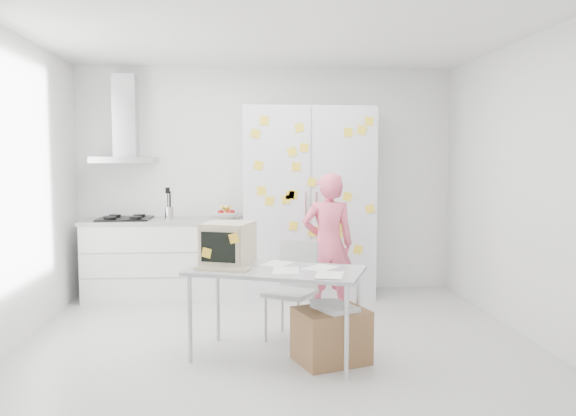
{
  "coord_description": "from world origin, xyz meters",
  "views": [
    {
      "loc": [
        -0.31,
        -4.81,
        1.61
      ],
      "look_at": [
        0.15,
        0.8,
        1.12
      ],
      "focal_mm": 35.0,
      "sensor_mm": 36.0,
      "label": 1
    }
  ],
  "objects": [
    {
      "name": "counter_run",
      "position": [
        -1.2,
        1.7,
        0.47
      ],
      "size": [
        1.84,
        0.63,
        1.28
      ],
      "color": "white",
      "rests_on": "ground"
    },
    {
      "name": "person",
      "position": [
        0.57,
        0.84,
        0.73
      ],
      "size": [
        0.55,
        0.37,
        1.47
      ],
      "primitive_type": "imported",
      "rotation": [
        0.0,
        0.0,
        3.17
      ],
      "color": "#F45F7C",
      "rests_on": "ground"
    },
    {
      "name": "tall_cabinet",
      "position": [
        0.45,
        1.67,
        1.1
      ],
      "size": [
        1.5,
        0.68,
        2.2
      ],
      "color": "silver",
      "rests_on": "ground"
    },
    {
      "name": "ceiling",
      "position": [
        0.0,
        0.0,
        2.7
      ],
      "size": [
        4.5,
        4.0,
        0.02
      ],
      "primitive_type": "cube",
      "color": "white",
      "rests_on": "walls"
    },
    {
      "name": "desk",
      "position": [
        -0.29,
        -0.26,
        0.82
      ],
      "size": [
        1.51,
        1.11,
        1.09
      ],
      "rotation": [
        0.0,
        0.0,
        -0.35
      ],
      "color": "#A2A8AD",
      "rests_on": "ground"
    },
    {
      "name": "walls",
      "position": [
        0.0,
        0.72,
        1.35
      ],
      "size": [
        4.52,
        4.01,
        2.7
      ],
      "color": "white",
      "rests_on": "ground"
    },
    {
      "name": "chair",
      "position": [
        0.14,
        0.13,
        0.49
      ],
      "size": [
        0.54,
        0.54,
        0.87
      ],
      "rotation": [
        0.0,
        0.0,
        -0.55
      ],
      "color": "#ABABA9",
      "rests_on": "ground"
    },
    {
      "name": "cardboard_box",
      "position": [
        0.39,
        -0.51,
        0.22
      ],
      "size": [
        0.64,
        0.57,
        0.47
      ],
      "rotation": [
        0.0,
        0.0,
        0.33
      ],
      "color": "olive",
      "rests_on": "ground"
    },
    {
      "name": "floor",
      "position": [
        0.0,
        0.0,
        -0.01
      ],
      "size": [
        4.5,
        4.0,
        0.02
      ],
      "primitive_type": "cube",
      "color": "silver",
      "rests_on": "ground"
    },
    {
      "name": "range_hood",
      "position": [
        -1.65,
        1.84,
        1.96
      ],
      "size": [
        0.7,
        0.48,
        1.01
      ],
      "color": "silver",
      "rests_on": "walls"
    }
  ]
}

